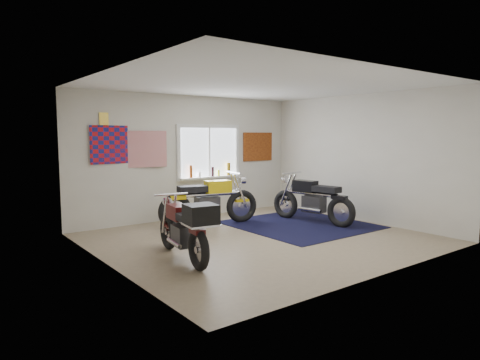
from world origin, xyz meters
TOP-DOWN VIEW (x-y plane):
  - ground at (0.00, 0.00)m, footprint 5.50×5.50m
  - room_shell at (0.00, 0.00)m, footprint 5.50×5.50m
  - navy_rug at (1.38, 0.42)m, footprint 2.51×2.61m
  - window_assembly at (0.50, 2.47)m, footprint 1.66×0.17m
  - oil_bottles at (0.59, 2.40)m, footprint 1.10×0.09m
  - flag_display at (-1.90, 2.48)m, footprint 1.60×0.10m
  - triumph_poster at (1.95, 2.48)m, footprint 0.90×0.03m
  - yellow_triumph at (-0.13, 1.50)m, footprint 2.13×0.70m
  - black_chrome_bike at (1.75, 0.43)m, footprint 0.62×2.02m
  - maroon_tourer at (-1.77, -0.39)m, footprint 0.68×1.84m

SIDE VIEW (x-z plane):
  - ground at x=0.00m, z-range 0.00..0.00m
  - navy_rug at x=1.38m, z-range 0.00..0.01m
  - black_chrome_bike at x=1.75m, z-range -0.06..0.98m
  - yellow_triumph at x=-0.13m, z-range -0.07..1.02m
  - maroon_tourer at x=-1.77m, z-range 0.02..0.95m
  - oil_bottles at x=0.59m, z-range 0.88..1.18m
  - window_assembly at x=0.50m, z-range 0.74..2.00m
  - triumph_poster at x=1.95m, z-range 1.20..1.90m
  - room_shell at x=0.00m, z-range -1.11..4.39m
  - flag_display at x=-1.90m, z-range 1.56..2.73m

